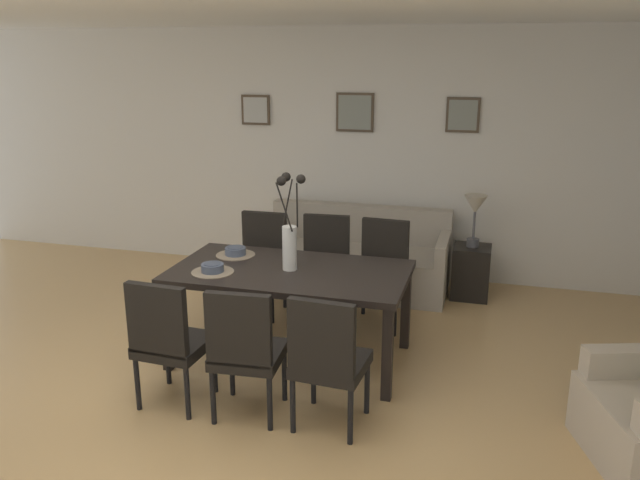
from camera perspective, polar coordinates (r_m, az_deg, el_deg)
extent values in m
plane|color=tan|center=(4.50, -9.18, -15.22)|extent=(9.00, 9.00, 0.00)
cube|color=silver|center=(7.00, 1.49, 7.72)|extent=(9.00, 0.10, 2.60)
cube|color=white|center=(4.23, -8.49, 20.23)|extent=(9.00, 7.20, 0.08)
cube|color=black|center=(4.95, -2.67, -2.88)|extent=(1.80, 0.99, 0.05)
cube|color=black|center=(5.30, 7.58, -5.96)|extent=(0.07, 0.07, 0.69)
cube|color=black|center=(5.75, -9.27, -4.24)|extent=(0.07, 0.07, 0.69)
cube|color=black|center=(4.52, 5.97, -9.99)|extent=(0.07, 0.07, 0.69)
cube|color=black|center=(5.04, -13.39, -7.50)|extent=(0.07, 0.07, 0.69)
cube|color=black|center=(4.55, -12.69, -9.03)|extent=(0.46, 0.46, 0.08)
cube|color=black|center=(4.30, -14.21, -6.88)|extent=(0.42, 0.08, 0.48)
cylinder|color=black|center=(4.71, -9.29, -11.04)|extent=(0.04, 0.04, 0.38)
cylinder|color=black|center=(4.89, -13.29, -10.23)|extent=(0.04, 0.04, 0.38)
cylinder|color=black|center=(4.42, -11.63, -13.10)|extent=(0.04, 0.04, 0.38)
cylinder|color=black|center=(4.61, -15.82, -12.13)|extent=(0.04, 0.04, 0.38)
cube|color=black|center=(5.93, -5.46, -2.66)|extent=(0.45, 0.45, 0.08)
cube|color=black|center=(6.03, -4.92, 0.24)|extent=(0.42, 0.07, 0.48)
cylinder|color=black|center=(5.91, -7.77, -5.19)|extent=(0.04, 0.04, 0.38)
cylinder|color=black|center=(5.79, -4.26, -5.57)|extent=(0.04, 0.04, 0.38)
cylinder|color=black|center=(6.24, -6.46, -3.97)|extent=(0.04, 0.04, 0.38)
cylinder|color=black|center=(6.12, -3.12, -4.30)|extent=(0.04, 0.04, 0.38)
cube|color=black|center=(4.34, -6.30, -10.03)|extent=(0.47, 0.47, 0.08)
cube|color=black|center=(4.07, -7.21, -7.89)|extent=(0.42, 0.09, 0.48)
cylinder|color=black|center=(4.56, -3.16, -11.83)|extent=(0.04, 0.04, 0.38)
cylinder|color=black|center=(4.66, -7.78, -11.32)|extent=(0.04, 0.04, 0.38)
cylinder|color=black|center=(4.24, -4.46, -14.18)|extent=(0.04, 0.04, 0.38)
cylinder|color=black|center=(4.35, -9.43, -13.55)|extent=(0.04, 0.04, 0.38)
cube|color=black|center=(5.81, 0.23, -3.02)|extent=(0.47, 0.47, 0.08)
cube|color=black|center=(5.90, 0.58, -0.04)|extent=(0.42, 0.09, 0.48)
cylinder|color=black|center=(5.75, -2.00, -5.67)|extent=(0.04, 0.04, 0.38)
cylinder|color=black|center=(5.68, 1.76, -5.95)|extent=(0.04, 0.04, 0.38)
cylinder|color=black|center=(6.10, -1.20, -4.37)|extent=(0.04, 0.04, 0.38)
cylinder|color=black|center=(6.03, 2.35, -4.61)|extent=(0.04, 0.04, 0.38)
cube|color=black|center=(4.20, 0.99, -10.90)|extent=(0.47, 0.47, 0.08)
cube|color=black|center=(3.92, 0.11, -8.71)|extent=(0.42, 0.09, 0.48)
cylinder|color=black|center=(4.42, 4.18, -12.84)|extent=(0.04, 0.04, 0.38)
cylinder|color=black|center=(4.52, -0.58, -12.09)|extent=(0.04, 0.04, 0.38)
cylinder|color=black|center=(4.10, 2.70, -15.30)|extent=(0.04, 0.04, 0.38)
cylinder|color=black|center=(4.21, -2.42, -14.39)|extent=(0.04, 0.04, 0.38)
cube|color=black|center=(5.68, 5.24, -3.53)|extent=(0.47, 0.47, 0.08)
cube|color=black|center=(5.77, 5.77, -0.50)|extent=(0.42, 0.09, 0.48)
cylinder|color=black|center=(5.64, 2.82, -6.15)|extent=(0.04, 0.04, 0.38)
cylinder|color=black|center=(5.55, 6.61, -6.61)|extent=(0.04, 0.04, 0.38)
cylinder|color=black|center=(5.98, 3.86, -4.83)|extent=(0.04, 0.04, 0.38)
cylinder|color=black|center=(5.90, 7.44, -5.24)|extent=(0.04, 0.04, 0.38)
cylinder|color=silver|center=(4.89, -2.70, -0.72)|extent=(0.11, 0.11, 0.34)
cylinder|color=black|center=(4.80, -2.04, 3.06)|extent=(0.05, 0.12, 0.37)
sphere|color=black|center=(4.76, -1.70, 5.40)|extent=(0.07, 0.07, 0.07)
cylinder|color=black|center=(4.86, -2.90, 3.21)|extent=(0.08, 0.05, 0.38)
sphere|color=black|center=(4.85, -3.01, 5.59)|extent=(0.07, 0.07, 0.07)
cylinder|color=black|center=(4.76, -3.18, 2.91)|extent=(0.15, 0.06, 0.36)
sphere|color=black|center=(4.69, -3.44, 5.22)|extent=(0.07, 0.07, 0.07)
cylinder|color=#7F705B|center=(4.94, -9.46, -2.80)|extent=(0.32, 0.32, 0.01)
cylinder|color=#475166|center=(4.93, -9.48, -2.43)|extent=(0.17, 0.17, 0.06)
cylinder|color=#3C4556|center=(4.92, -9.48, -2.27)|extent=(0.13, 0.13, 0.04)
cylinder|color=#7F705B|center=(5.32, -7.46, -1.31)|extent=(0.32, 0.32, 0.01)
cylinder|color=#475166|center=(5.31, -7.48, -0.97)|extent=(0.17, 0.17, 0.06)
cylinder|color=#3C4556|center=(5.31, -7.48, -0.82)|extent=(0.13, 0.13, 0.04)
cube|color=#A89E8E|center=(6.61, 2.95, -2.54)|extent=(1.90, 0.84, 0.42)
cube|color=#A89E8E|center=(6.81, 3.63, 1.54)|extent=(1.90, 0.16, 0.38)
cube|color=#A89E8E|center=(6.39, 10.87, -0.56)|extent=(0.10, 0.84, 0.20)
cube|color=#A89E8E|center=(6.76, -4.46, 0.61)|extent=(0.10, 0.84, 0.20)
cube|color=black|center=(6.52, 13.17, -2.76)|extent=(0.36, 0.36, 0.52)
cylinder|color=#4C4C51|center=(6.43, 13.34, -0.23)|extent=(0.12, 0.12, 0.08)
cylinder|color=#4C4C51|center=(6.39, 13.45, 1.32)|extent=(0.02, 0.02, 0.30)
cone|color=beige|center=(6.34, 13.57, 3.07)|extent=(0.22, 0.22, 0.18)
cube|color=#B7A893|center=(4.53, 26.26, -9.57)|extent=(0.69, 0.34, 0.18)
cube|color=#473828|center=(7.15, -5.70, 11.36)|extent=(0.32, 0.02, 0.32)
cube|color=#B2B2AD|center=(7.14, -5.74, 11.35)|extent=(0.27, 0.01, 0.27)
cube|color=#473828|center=(6.83, 3.10, 11.19)|extent=(0.40, 0.02, 0.40)
cube|color=gray|center=(6.82, 3.08, 11.18)|extent=(0.35, 0.01, 0.35)
cube|color=#473828|center=(6.68, 12.50, 10.73)|extent=(0.33, 0.02, 0.35)
cube|color=gray|center=(6.67, 12.50, 10.72)|extent=(0.28, 0.01, 0.30)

